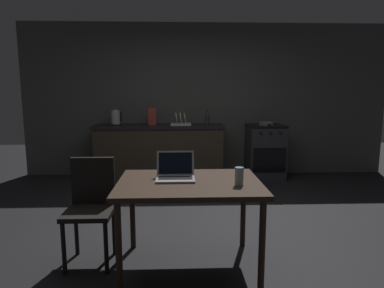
{
  "coord_description": "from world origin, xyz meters",
  "views": [
    {
      "loc": [
        -0.19,
        -3.46,
        1.48
      ],
      "look_at": [
        -0.03,
        0.64,
        0.84
      ],
      "focal_mm": 31.52,
      "sensor_mm": 36.0,
      "label": 1
    }
  ],
  "objects_px": {
    "laptop": "(175,174)",
    "cereal_box": "(152,117)",
    "chair": "(91,203)",
    "electric_kettle": "(116,118)",
    "bottle": "(207,118)",
    "drinking_glass": "(239,176)",
    "dish_rack": "(181,122)",
    "stove_oven": "(265,151)",
    "dining_table": "(189,190)",
    "frying_pan": "(266,123)"
  },
  "relations": [
    {
      "from": "laptop",
      "to": "bottle",
      "type": "xyz_separation_m",
      "value": [
        0.5,
        2.84,
        0.24
      ]
    },
    {
      "from": "laptop",
      "to": "cereal_box",
      "type": "height_order",
      "value": "cereal_box"
    },
    {
      "from": "laptop",
      "to": "electric_kettle",
      "type": "relative_size",
      "value": 1.24
    },
    {
      "from": "cereal_box",
      "to": "drinking_glass",
      "type": "bearing_deg",
      "value": -73.62
    },
    {
      "from": "dining_table",
      "to": "bottle",
      "type": "height_order",
      "value": "bottle"
    },
    {
      "from": "dining_table",
      "to": "dish_rack",
      "type": "bearing_deg",
      "value": 91.0
    },
    {
      "from": "cereal_box",
      "to": "dish_rack",
      "type": "height_order",
      "value": "cereal_box"
    },
    {
      "from": "laptop",
      "to": "frying_pan",
      "type": "height_order",
      "value": "laptop"
    },
    {
      "from": "frying_pan",
      "to": "dish_rack",
      "type": "height_order",
      "value": "dish_rack"
    },
    {
      "from": "chair",
      "to": "electric_kettle",
      "type": "height_order",
      "value": "electric_kettle"
    },
    {
      "from": "laptop",
      "to": "dish_rack",
      "type": "height_order",
      "value": "dish_rack"
    },
    {
      "from": "dining_table",
      "to": "chair",
      "type": "bearing_deg",
      "value": 169.46
    },
    {
      "from": "bottle",
      "to": "cereal_box",
      "type": "height_order",
      "value": "cereal_box"
    },
    {
      "from": "stove_oven",
      "to": "drinking_glass",
      "type": "height_order",
      "value": "stove_oven"
    },
    {
      "from": "drinking_glass",
      "to": "stove_oven",
      "type": "bearing_deg",
      "value": 71.98
    },
    {
      "from": "electric_kettle",
      "to": "drinking_glass",
      "type": "bearing_deg",
      "value": -63.83
    },
    {
      "from": "drinking_glass",
      "to": "cereal_box",
      "type": "distance_m",
      "value": 3.26
    },
    {
      "from": "chair",
      "to": "frying_pan",
      "type": "relative_size",
      "value": 2.09
    },
    {
      "from": "electric_kettle",
      "to": "dish_rack",
      "type": "distance_m",
      "value": 1.09
    },
    {
      "from": "laptop",
      "to": "electric_kettle",
      "type": "distance_m",
      "value": 3.07
    },
    {
      "from": "stove_oven",
      "to": "chair",
      "type": "distance_m",
      "value": 3.59
    },
    {
      "from": "stove_oven",
      "to": "electric_kettle",
      "type": "relative_size",
      "value": 3.55
    },
    {
      "from": "stove_oven",
      "to": "laptop",
      "type": "height_order",
      "value": "laptop"
    },
    {
      "from": "stove_oven",
      "to": "dining_table",
      "type": "relative_size",
      "value": 0.78
    },
    {
      "from": "dining_table",
      "to": "laptop",
      "type": "height_order",
      "value": "laptop"
    },
    {
      "from": "dining_table",
      "to": "electric_kettle",
      "type": "height_order",
      "value": "electric_kettle"
    },
    {
      "from": "laptop",
      "to": "drinking_glass",
      "type": "bearing_deg",
      "value": -23.5
    },
    {
      "from": "chair",
      "to": "laptop",
      "type": "height_order",
      "value": "laptop"
    },
    {
      "from": "bottle",
      "to": "electric_kettle",
      "type": "bearing_deg",
      "value": 178.12
    },
    {
      "from": "stove_oven",
      "to": "bottle",
      "type": "xyz_separation_m",
      "value": [
        -1.0,
        -0.05,
        0.58
      ]
    },
    {
      "from": "bottle",
      "to": "drinking_glass",
      "type": "height_order",
      "value": "bottle"
    },
    {
      "from": "stove_oven",
      "to": "dish_rack",
      "type": "relative_size",
      "value": 2.7
    },
    {
      "from": "bottle",
      "to": "drinking_glass",
      "type": "distance_m",
      "value": 3.06
    },
    {
      "from": "stove_oven",
      "to": "cereal_box",
      "type": "xyz_separation_m",
      "value": [
        -1.92,
        0.02,
        0.6
      ]
    },
    {
      "from": "dining_table",
      "to": "bottle",
      "type": "distance_m",
      "value": 2.97
    },
    {
      "from": "bottle",
      "to": "drinking_glass",
      "type": "relative_size",
      "value": 1.78
    },
    {
      "from": "chair",
      "to": "drinking_glass",
      "type": "bearing_deg",
      "value": -20.7
    },
    {
      "from": "chair",
      "to": "stove_oven",
      "type": "bearing_deg",
      "value": 43.87
    },
    {
      "from": "dish_rack",
      "to": "stove_oven",
      "type": "bearing_deg",
      "value": -0.1
    },
    {
      "from": "electric_kettle",
      "to": "cereal_box",
      "type": "height_order",
      "value": "cereal_box"
    },
    {
      "from": "frying_pan",
      "to": "cereal_box",
      "type": "relative_size",
      "value": 1.52
    },
    {
      "from": "drinking_glass",
      "to": "dish_rack",
      "type": "distance_m",
      "value": 3.13
    },
    {
      "from": "dish_rack",
      "to": "electric_kettle",
      "type": "bearing_deg",
      "value": 180.0
    },
    {
      "from": "stove_oven",
      "to": "cereal_box",
      "type": "relative_size",
      "value": 3.23
    },
    {
      "from": "cereal_box",
      "to": "bottle",
      "type": "bearing_deg",
      "value": -4.35
    },
    {
      "from": "cereal_box",
      "to": "stove_oven",
      "type": "bearing_deg",
      "value": -0.67
    },
    {
      "from": "bottle",
      "to": "cereal_box",
      "type": "xyz_separation_m",
      "value": [
        -0.92,
        0.07,
        0.02
      ]
    },
    {
      "from": "drinking_glass",
      "to": "laptop",
      "type": "bearing_deg",
      "value": 157.14
    },
    {
      "from": "bottle",
      "to": "dish_rack",
      "type": "xyz_separation_m",
      "value": [
        -0.44,
        0.05,
        -0.07
      ]
    },
    {
      "from": "bottle",
      "to": "frying_pan",
      "type": "height_order",
      "value": "bottle"
    }
  ]
}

